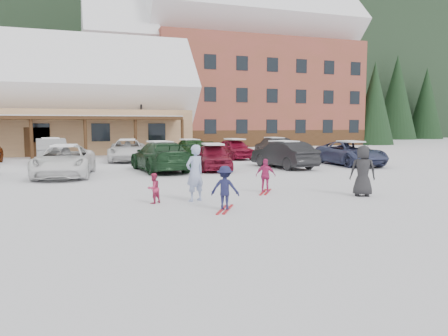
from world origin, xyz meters
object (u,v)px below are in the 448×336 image
object	(u,v)px
child_magenta	(266,176)
parked_car_5	(284,155)
parked_car_6	(350,153)
parked_car_4	(213,157)
alpine_hotel	(235,73)
parked_car_3	(160,156)
parked_car_13	(274,147)
child_navy	(225,188)
parked_car_2	(65,161)
parked_car_10	(128,150)
parked_car_11	(190,150)
lamp_post	(141,114)
day_lodge	(15,106)
adult_skier	(195,173)
parked_car_12	(235,149)
toddler_red	(154,188)
parked_car_9	(51,151)
bystander_dark	(363,171)

from	to	relation	value
child_magenta	parked_car_5	xyz separation A→B (m)	(4.60, 7.78, 0.14)
parked_car_6	parked_car_4	bearing A→B (deg)	-178.92
alpine_hotel	child_magenta	size ratio (longest dim) A/B	26.00
parked_car_3	parked_car_13	bearing A→B (deg)	-149.23
child_navy	parked_car_2	bearing A→B (deg)	-36.13
parked_car_6	parked_car_10	world-z (taller)	parked_car_10
parked_car_3	parked_car_13	distance (m)	12.37
parked_car_11	child_navy	bearing A→B (deg)	76.28
child_magenta	parked_car_2	size ratio (longest dim) A/B	0.23
alpine_hotel	parked_car_13	size ratio (longest dim) A/B	7.24
lamp_post	day_lodge	bearing A→B (deg)	161.81
child_magenta	parked_car_10	xyz separation A→B (m)	(-3.15, 15.16, 0.11)
day_lodge	parked_car_11	xyz separation A→B (m)	(12.08, -11.52, -3.24)
parked_car_3	parked_car_4	distance (m)	2.79
adult_skier	parked_car_13	world-z (taller)	adult_skier
parked_car_13	child_navy	bearing A→B (deg)	62.46
alpine_hotel	parked_car_5	distance (m)	30.55
parked_car_4	parked_car_5	world-z (taller)	parked_car_5
day_lodge	parked_car_12	distance (m)	19.48
day_lodge	parked_car_4	distance (m)	21.91
lamp_post	parked_car_5	distance (m)	16.43
toddler_red	parked_car_5	size ratio (longest dim) A/B	0.21
child_magenta	parked_car_11	xyz separation A→B (m)	(0.98, 14.75, 0.10)
lamp_post	parked_car_4	size ratio (longest dim) A/B	1.42
parked_car_5	parked_car_10	size ratio (longest dim) A/B	0.88
child_navy	adult_skier	bearing A→B (deg)	-45.66
parked_car_3	parked_car_6	distance (m)	11.33
parked_car_4	parked_car_11	size ratio (longest dim) A/B	0.84
parked_car_3	parked_car_5	size ratio (longest dim) A/B	1.17
alpine_hotel	parked_car_4	distance (m)	31.65
adult_skier	parked_car_6	size ratio (longest dim) A/B	0.35
parked_car_6	parked_car_9	size ratio (longest dim) A/B	1.07
day_lodge	parked_car_5	size ratio (longest dim) A/B	6.43
child_magenta	parked_car_12	world-z (taller)	parked_car_12
child_magenta	bystander_dark	world-z (taller)	bystander_dark
parked_car_13	adult_skier	bearing A→B (deg)	58.97
lamp_post	toddler_red	xyz separation A→B (m)	(-3.07, -23.87, -2.81)
day_lodge	toddler_red	world-z (taller)	day_lodge
parked_car_12	parked_car_3	bearing A→B (deg)	-138.97
parked_car_5	parked_car_9	bearing A→B (deg)	-38.55
parked_car_13	parked_car_6	bearing A→B (deg)	101.69
parked_car_4	parked_car_12	distance (m)	7.69
bystander_dark	parked_car_3	xyz separation A→B (m)	(-5.03, 10.04, -0.09)
child_navy	lamp_post	bearing A→B (deg)	-63.35
toddler_red	parked_car_10	xyz separation A→B (m)	(1.01, 16.04, 0.25)
parked_car_3	parked_car_9	xyz separation A→B (m)	(-5.59, 6.63, 0.02)
parked_car_2	parked_car_13	world-z (taller)	parked_car_2
adult_skier	parked_car_4	bearing A→B (deg)	-134.15
parked_car_10	parked_car_12	bearing A→B (deg)	4.34
parked_car_6	toddler_red	bearing A→B (deg)	-144.90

